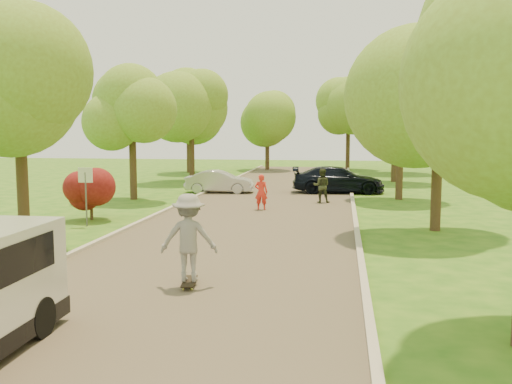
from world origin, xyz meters
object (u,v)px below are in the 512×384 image
Objects in this scene: longboard at (189,282)px; person_striped at (261,192)px; silver_sedan at (219,182)px; person_olive at (322,186)px; dark_sedan at (338,180)px; skateboarder at (189,238)px; street_sign at (86,184)px.

person_striped is at bearing -98.10° from longboard.
longboard is at bearing -172.82° from silver_sedan.
longboard is 15.55m from person_olive.
person_olive reaches higher than dark_sedan.
person_striped is (-3.32, -7.34, 0.05)m from dark_sedan.
dark_sedan is 20.09m from skateboarder.
longboard is 0.67× the size of person_striped.
person_olive is (8.34, 8.04, -0.73)m from street_sign.
silver_sedan is 6.84m from person_olive.
person_striped reaches higher than longboard.
person_striped is (5.78, 5.20, -0.77)m from street_sign.
person_olive is (2.56, 2.85, 0.04)m from person_striped.
skateboarder is at bearing -51.08° from street_sign.
person_striped reaches higher than silver_sedan.
person_olive reaches higher than longboard.
street_sign is 0.57× the size of silver_sedan.
silver_sedan is 0.75× the size of dark_sedan.
person_olive is (-0.76, -4.49, 0.09)m from dark_sedan.
person_olive is (2.45, 15.34, 0.72)m from longboard.
silver_sedan is 1.91× the size of skateboarder.
street_sign is 0.42× the size of dark_sedan.
street_sign reaches higher than longboard.
dark_sedan is 8.05m from person_striped.
longboard is (3.39, -18.89, -0.52)m from silver_sedan.
silver_sedan is 7.19m from person_striped.
silver_sedan is at bearing -63.05° from person_striped.
silver_sedan is at bearing 77.83° from street_sign.
dark_sedan is at bearing -107.80° from skateboarder.
person_olive is at bearing -107.69° from skateboarder.
longboard is 0.63× the size of person_olive.
street_sign reaches higher than person_striped.
person_striped is at bearing 47.52° from person_olive.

